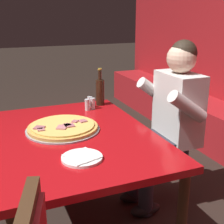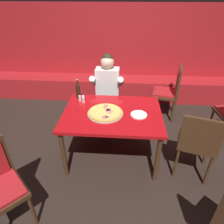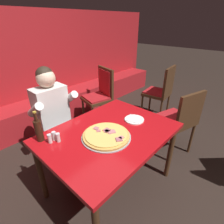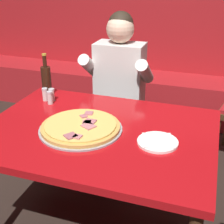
{
  "view_description": "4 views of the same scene",
  "coord_description": "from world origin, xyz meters",
  "px_view_note": "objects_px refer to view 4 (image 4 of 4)",
  "views": [
    {
      "loc": [
        1.72,
        -0.45,
        1.46
      ],
      "look_at": [
        0.15,
        0.19,
        0.91
      ],
      "focal_mm": 50.0,
      "sensor_mm": 36.0,
      "label": 1
    },
    {
      "loc": [
        0.15,
        -2.2,
        2.13
      ],
      "look_at": [
        -0.0,
        0.02,
        0.74
      ],
      "focal_mm": 32.0,
      "sensor_mm": 36.0,
      "label": 2
    },
    {
      "loc": [
        -1.03,
        -0.98,
        1.72
      ],
      "look_at": [
        0.08,
        0.04,
        0.93
      ],
      "focal_mm": 28.0,
      "sensor_mm": 36.0,
      "label": 3
    },
    {
      "loc": [
        0.56,
        -1.42,
        1.57
      ],
      "look_at": [
        0.03,
        0.16,
        0.79
      ],
      "focal_mm": 50.0,
      "sensor_mm": 36.0,
      "label": 4
    }
  ],
  "objects_px": {
    "plate_white_paper": "(158,142)",
    "shaker_black_pepper": "(45,95)",
    "shaker_oregano": "(50,98)",
    "shaker_red_pepper_flakes": "(52,95)",
    "pizza": "(81,127)",
    "diner_seated_blue_shirt": "(116,88)",
    "beer_bottle": "(46,80)",
    "main_dining_table": "(98,141)"
  },
  "relations": [
    {
      "from": "plate_white_paper",
      "to": "shaker_black_pepper",
      "type": "relative_size",
      "value": 2.44
    },
    {
      "from": "pizza",
      "to": "diner_seated_blue_shirt",
      "type": "bearing_deg",
      "value": 93.64
    },
    {
      "from": "main_dining_table",
      "to": "beer_bottle",
      "type": "relative_size",
      "value": 4.39
    },
    {
      "from": "main_dining_table",
      "to": "shaker_oregano",
      "type": "bearing_deg",
      "value": 151.49
    },
    {
      "from": "shaker_oregano",
      "to": "shaker_red_pepper_flakes",
      "type": "bearing_deg",
      "value": 105.13
    },
    {
      "from": "pizza",
      "to": "diner_seated_blue_shirt",
      "type": "relative_size",
      "value": 0.36
    },
    {
      "from": "shaker_oregano",
      "to": "shaker_red_pepper_flakes",
      "type": "height_order",
      "value": "same"
    },
    {
      "from": "pizza",
      "to": "shaker_oregano",
      "type": "height_order",
      "value": "shaker_oregano"
    },
    {
      "from": "plate_white_paper",
      "to": "main_dining_table",
      "type": "bearing_deg",
      "value": 172.26
    },
    {
      "from": "shaker_oregano",
      "to": "shaker_red_pepper_flakes",
      "type": "xyz_separation_m",
      "value": [
        -0.01,
        0.05,
        0.0
      ]
    },
    {
      "from": "pizza",
      "to": "shaker_black_pepper",
      "type": "xyz_separation_m",
      "value": [
        -0.39,
        0.31,
        0.02
      ]
    },
    {
      "from": "shaker_black_pepper",
      "to": "diner_seated_blue_shirt",
      "type": "distance_m",
      "value": 0.6
    },
    {
      "from": "beer_bottle",
      "to": "shaker_red_pepper_flakes",
      "type": "distance_m",
      "value": 0.14
    },
    {
      "from": "pizza",
      "to": "shaker_red_pepper_flakes",
      "type": "relative_size",
      "value": 5.35
    },
    {
      "from": "pizza",
      "to": "plate_white_paper",
      "type": "distance_m",
      "value": 0.43
    },
    {
      "from": "plate_white_paper",
      "to": "shaker_oregano",
      "type": "relative_size",
      "value": 2.44
    },
    {
      "from": "plate_white_paper",
      "to": "shaker_oregano",
      "type": "xyz_separation_m",
      "value": [
        -0.77,
        0.28,
        0.03
      ]
    },
    {
      "from": "pizza",
      "to": "beer_bottle",
      "type": "xyz_separation_m",
      "value": [
        -0.43,
        0.41,
        0.09
      ]
    },
    {
      "from": "main_dining_table",
      "to": "plate_white_paper",
      "type": "height_order",
      "value": "plate_white_paper"
    },
    {
      "from": "shaker_oregano",
      "to": "shaker_black_pepper",
      "type": "distance_m",
      "value": 0.07
    },
    {
      "from": "plate_white_paper",
      "to": "shaker_black_pepper",
      "type": "height_order",
      "value": "shaker_black_pepper"
    },
    {
      "from": "shaker_red_pepper_flakes",
      "to": "main_dining_table",
      "type": "bearing_deg",
      "value": -32.42
    },
    {
      "from": "shaker_black_pepper",
      "to": "shaker_red_pepper_flakes",
      "type": "bearing_deg",
      "value": 8.65
    },
    {
      "from": "plate_white_paper",
      "to": "shaker_oregano",
      "type": "height_order",
      "value": "shaker_oregano"
    },
    {
      "from": "pizza",
      "to": "plate_white_paper",
      "type": "relative_size",
      "value": 2.19
    },
    {
      "from": "main_dining_table",
      "to": "diner_seated_blue_shirt",
      "type": "height_order",
      "value": "diner_seated_blue_shirt"
    },
    {
      "from": "plate_white_paper",
      "to": "pizza",
      "type": "bearing_deg",
      "value": 179.09
    },
    {
      "from": "beer_bottle",
      "to": "main_dining_table",
      "type": "bearing_deg",
      "value": -35.3
    },
    {
      "from": "beer_bottle",
      "to": "plate_white_paper",
      "type": "bearing_deg",
      "value": -25.67
    },
    {
      "from": "main_dining_table",
      "to": "shaker_red_pepper_flakes",
      "type": "xyz_separation_m",
      "value": [
        -0.43,
        0.28,
        0.12
      ]
    },
    {
      "from": "shaker_oregano",
      "to": "main_dining_table",
      "type": "bearing_deg",
      "value": -28.51
    },
    {
      "from": "pizza",
      "to": "shaker_red_pepper_flakes",
      "type": "height_order",
      "value": "shaker_red_pepper_flakes"
    },
    {
      "from": "pizza",
      "to": "main_dining_table",
      "type": "bearing_deg",
      "value": 24.85
    },
    {
      "from": "pizza",
      "to": "diner_seated_blue_shirt",
      "type": "xyz_separation_m",
      "value": [
        -0.05,
        0.8,
        -0.06
      ]
    },
    {
      "from": "shaker_black_pepper",
      "to": "plate_white_paper",
      "type": "bearing_deg",
      "value": -20.97
    },
    {
      "from": "beer_bottle",
      "to": "shaker_red_pepper_flakes",
      "type": "relative_size",
      "value": 3.4
    },
    {
      "from": "shaker_red_pepper_flakes",
      "to": "shaker_black_pepper",
      "type": "relative_size",
      "value": 1.0
    },
    {
      "from": "main_dining_table",
      "to": "plate_white_paper",
      "type": "xyz_separation_m",
      "value": [
        0.34,
        -0.05,
        0.09
      ]
    },
    {
      "from": "plate_white_paper",
      "to": "shaker_black_pepper",
      "type": "distance_m",
      "value": 0.88
    },
    {
      "from": "plate_white_paper",
      "to": "diner_seated_blue_shirt",
      "type": "bearing_deg",
      "value": 120.81
    },
    {
      "from": "beer_bottle",
      "to": "shaker_oregano",
      "type": "relative_size",
      "value": 3.4
    },
    {
      "from": "shaker_red_pepper_flakes",
      "to": "shaker_black_pepper",
      "type": "height_order",
      "value": "same"
    }
  ]
}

